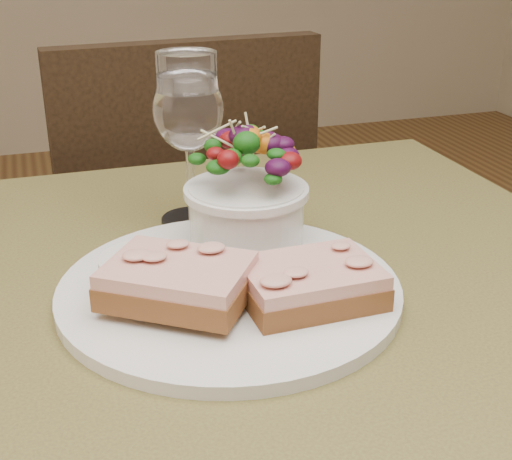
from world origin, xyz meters
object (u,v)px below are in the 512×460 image
object	(u,v)px
sandwich_back	(178,281)
dinner_plate	(229,290)
salad_bowl	(246,188)
cafe_table	(241,390)
ramekin	(143,273)
chair_far	(174,336)
wine_glass	(188,114)
sandwich_front	(310,283)

from	to	relation	value
sandwich_back	dinner_plate	bearing A→B (deg)	61.19
dinner_plate	salad_bowl	size ratio (longest dim) A/B	2.44
dinner_plate	sandwich_back	world-z (taller)	sandwich_back
dinner_plate	cafe_table	bearing A→B (deg)	-46.55
dinner_plate	ramekin	distance (m)	0.08
chair_far	wine_glass	world-z (taller)	wine_glass
sandwich_back	ramekin	xyz separation A→B (m)	(-0.02, 0.03, -0.00)
salad_bowl	ramekin	bearing A→B (deg)	-147.69
sandwich_back	wine_glass	size ratio (longest dim) A/B	0.84
ramekin	wine_glass	size ratio (longest dim) A/B	0.40
dinner_plate	ramekin	world-z (taller)	ramekin
wine_glass	ramekin	bearing A→B (deg)	-115.78
chair_far	salad_bowl	world-z (taller)	chair_far
cafe_table	salad_bowl	size ratio (longest dim) A/B	6.30
salad_bowl	wine_glass	bearing A→B (deg)	108.52
ramekin	chair_far	bearing A→B (deg)	77.72
chair_far	ramekin	world-z (taller)	chair_far
ramekin	salad_bowl	size ratio (longest dim) A/B	0.55
chair_far	sandwich_front	size ratio (longest dim) A/B	7.63
sandwich_front	salad_bowl	bearing A→B (deg)	96.25
chair_far	salad_bowl	size ratio (longest dim) A/B	7.09
wine_glass	dinner_plate	bearing A→B (deg)	-92.49
sandwich_front	cafe_table	bearing A→B (deg)	139.84
sandwich_back	wine_glass	distance (m)	0.23
dinner_plate	ramekin	size ratio (longest dim) A/B	4.46
cafe_table	ramekin	xyz separation A→B (m)	(-0.08, 0.01, 0.13)
cafe_table	sandwich_front	distance (m)	0.14
ramekin	wine_glass	world-z (taller)	wine_glass
cafe_table	ramekin	bearing A→B (deg)	170.73
cafe_table	chair_far	xyz separation A→B (m)	(0.06, 0.68, -0.36)
cafe_table	wine_glass	xyz separation A→B (m)	(0.00, 0.19, 0.22)
sandwich_front	ramekin	distance (m)	0.15
chair_far	dinner_plate	bearing A→B (deg)	80.53
chair_far	ramekin	xyz separation A→B (m)	(-0.14, -0.66, 0.49)
sandwich_back	salad_bowl	xyz separation A→B (m)	(0.09, 0.11, 0.04)
sandwich_front	wine_glass	distance (m)	0.25
wine_glass	chair_far	bearing A→B (deg)	82.98
salad_bowl	sandwich_back	bearing A→B (deg)	-131.36
sandwich_back	chair_far	bearing A→B (deg)	115.18
salad_bowl	chair_far	bearing A→B (deg)	87.40
cafe_table	salad_bowl	world-z (taller)	salad_bowl
chair_far	dinner_plate	world-z (taller)	chair_far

